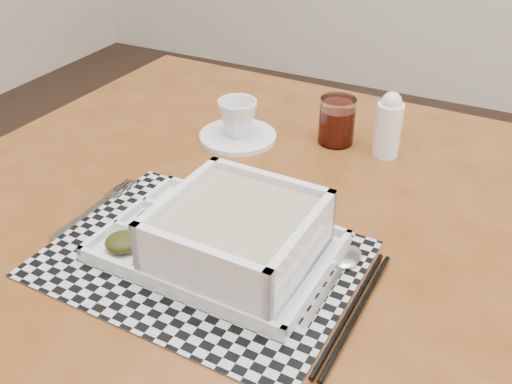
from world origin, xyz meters
TOP-DOWN VIEW (x-y plane):
  - dining_table at (-0.10, -0.04)m, footprint 1.11×1.11m
  - placemat at (-0.09, -0.17)m, footprint 0.43×0.33m
  - serving_tray at (-0.06, -0.16)m, footprint 0.33×0.23m
  - fork at (-0.31, -0.14)m, footprint 0.02×0.19m
  - spoon at (0.09, -0.10)m, footprint 0.04×0.18m
  - chopsticks at (0.13, -0.18)m, footprint 0.02×0.24m
  - saucer at (-0.22, 0.17)m, footprint 0.15×0.15m
  - cup at (-0.22, 0.17)m, footprint 0.09×0.09m
  - juice_glass at (-0.05, 0.25)m, footprint 0.07×0.07m
  - creamer_bottle at (0.05, 0.24)m, footprint 0.05×0.05m

SIDE VIEW (x-z plane):
  - dining_table at x=-0.10m, z-range 0.32..1.13m
  - placemat at x=-0.09m, z-range 0.81..0.81m
  - fork at x=-0.31m, z-range 0.81..0.82m
  - saucer at x=-0.22m, z-range 0.81..0.82m
  - spoon at x=0.09m, z-range 0.81..0.82m
  - chopsticks at x=0.13m, z-range 0.81..0.82m
  - serving_tray at x=-0.06m, z-range 0.80..0.90m
  - juice_glass at x=-0.05m, z-range 0.81..0.90m
  - cup at x=-0.22m, z-range 0.82..0.89m
  - creamer_bottle at x=0.05m, z-range 0.81..0.93m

